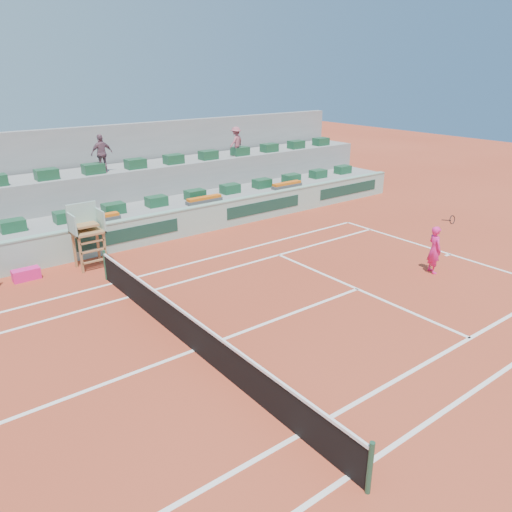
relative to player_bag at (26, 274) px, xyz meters
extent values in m
plane|color=#A0351F|center=(2.24, -7.65, -0.20)|extent=(90.00, 90.00, 0.00)
cube|color=gray|center=(2.24, 3.05, 0.40)|extent=(36.00, 4.00, 1.20)
cube|color=gray|center=(2.24, 4.65, 1.10)|extent=(36.00, 2.40, 2.60)
cube|color=gray|center=(2.24, 6.25, 2.00)|extent=(36.00, 0.40, 4.40)
cube|color=#F21F7F|center=(0.00, 0.00, 0.00)|extent=(0.92, 0.41, 0.41)
imported|color=#774F5F|center=(4.71, 4.07, 3.24)|extent=(1.00, 0.44, 1.68)
imported|color=#A5525E|center=(11.92, 3.96, 3.16)|extent=(1.13, 0.89, 1.52)
cube|color=white|center=(14.12, -7.65, -0.20)|extent=(0.12, 10.97, 0.01)
cube|color=white|center=(2.24, -13.13, -0.20)|extent=(23.77, 0.12, 0.01)
cube|color=white|center=(2.24, -2.16, -0.20)|extent=(23.77, 0.12, 0.01)
cube|color=white|center=(2.24, -11.76, -0.20)|extent=(23.77, 0.12, 0.01)
cube|color=white|center=(2.24, -3.53, -0.20)|extent=(23.77, 0.12, 0.01)
cube|color=white|center=(8.64, -7.65, -0.20)|extent=(0.12, 8.23, 0.01)
cube|color=white|center=(2.24, -7.65, -0.20)|extent=(12.80, 0.12, 0.01)
cube|color=white|center=(13.97, -7.65, -0.20)|extent=(0.30, 0.12, 0.01)
cube|color=black|center=(2.24, -7.65, 0.26)|extent=(0.03, 11.87, 0.92)
cube|color=white|center=(2.24, -7.65, 0.75)|extent=(0.06, 11.87, 0.07)
cylinder|color=#1E462E|center=(2.24, -13.58, 0.35)|extent=(0.10, 0.10, 1.10)
cylinder|color=#1E462E|center=(2.24, -1.71, 0.35)|extent=(0.10, 0.10, 1.10)
cube|color=#93B9A8|center=(2.24, 0.85, 0.40)|extent=(36.00, 0.30, 1.20)
cube|color=#7EA994|center=(2.24, 0.85, 1.03)|extent=(36.00, 0.34, 0.06)
cube|color=#153B2E|center=(4.24, 0.69, 0.45)|extent=(4.40, 0.02, 0.56)
cube|color=#153B2E|center=(11.24, 0.69, 0.45)|extent=(4.40, 0.02, 0.56)
cube|color=#153B2E|center=(17.24, 0.69, 0.45)|extent=(4.40, 0.02, 0.56)
cube|color=olive|center=(1.79, -0.60, 0.47)|extent=(0.08, 0.08, 1.35)
cube|color=olive|center=(2.69, -0.60, 0.47)|extent=(0.08, 0.08, 1.35)
cube|color=olive|center=(1.79, 0.10, 0.47)|extent=(0.08, 0.08, 1.35)
cube|color=olive|center=(2.69, 0.10, 0.47)|extent=(0.08, 0.08, 1.35)
cube|color=olive|center=(2.24, -0.25, 1.19)|extent=(1.10, 0.90, 0.08)
cube|color=#93B9A8|center=(2.24, 0.13, 1.70)|extent=(1.10, 0.08, 1.00)
cube|color=#93B9A8|center=(1.72, -0.25, 1.55)|extent=(0.06, 0.90, 0.80)
cube|color=#93B9A8|center=(2.76, -0.25, 1.55)|extent=(0.06, 0.90, 0.80)
cube|color=olive|center=(2.24, -0.15, 1.43)|extent=(0.80, 0.60, 0.08)
cube|color=olive|center=(2.24, -0.60, 0.15)|extent=(0.90, 0.08, 0.06)
cube|color=olive|center=(2.24, -0.60, 0.55)|extent=(0.90, 0.08, 0.06)
cube|color=olive|center=(2.24, -0.60, 0.90)|extent=(0.90, 0.08, 0.06)
cube|color=#194B2D|center=(0.24, 2.15, 1.22)|extent=(0.90, 0.60, 0.44)
cube|color=#194B2D|center=(2.24, 2.15, 1.22)|extent=(0.90, 0.60, 0.44)
cube|color=#194B2D|center=(4.24, 2.15, 1.22)|extent=(0.90, 0.60, 0.44)
cube|color=#194B2D|center=(6.24, 2.15, 1.22)|extent=(0.90, 0.60, 0.44)
cube|color=#194B2D|center=(8.24, 2.15, 1.22)|extent=(0.90, 0.60, 0.44)
cube|color=#194B2D|center=(10.24, 2.15, 1.22)|extent=(0.90, 0.60, 0.44)
cube|color=#194B2D|center=(12.24, 2.15, 1.22)|extent=(0.90, 0.60, 0.44)
cube|color=#194B2D|center=(14.24, 2.15, 1.22)|extent=(0.90, 0.60, 0.44)
cube|color=#194B2D|center=(16.24, 2.15, 1.22)|extent=(0.90, 0.60, 0.44)
cube|color=#194B2D|center=(18.24, 2.15, 1.22)|extent=(0.90, 0.60, 0.44)
cube|color=#194B2D|center=(2.24, 4.05, 2.62)|extent=(0.90, 0.60, 0.44)
cube|color=#194B2D|center=(4.24, 4.05, 2.62)|extent=(0.90, 0.60, 0.44)
cube|color=#194B2D|center=(6.24, 4.05, 2.62)|extent=(0.90, 0.60, 0.44)
cube|color=#194B2D|center=(8.24, 4.05, 2.62)|extent=(0.90, 0.60, 0.44)
cube|color=#194B2D|center=(10.24, 4.05, 2.62)|extent=(0.90, 0.60, 0.44)
cube|color=#194B2D|center=(12.24, 4.05, 2.62)|extent=(0.90, 0.60, 0.44)
cube|color=#194B2D|center=(14.24, 4.05, 2.62)|extent=(0.90, 0.60, 0.44)
cube|color=#194B2D|center=(16.24, 4.05, 2.62)|extent=(0.90, 0.60, 0.44)
cube|color=#194B2D|center=(18.24, 4.05, 2.62)|extent=(0.90, 0.60, 0.44)
cube|color=#494949|center=(3.24, 1.35, 1.08)|extent=(1.80, 0.36, 0.16)
cube|color=#DA5C12|center=(3.24, 1.35, 1.22)|extent=(1.70, 0.32, 0.12)
cube|color=#494949|center=(8.24, 1.35, 1.08)|extent=(1.80, 0.36, 0.16)
cube|color=#DA5C12|center=(8.24, 1.35, 1.22)|extent=(1.70, 0.32, 0.12)
cube|color=#494949|center=(13.24, 1.35, 1.08)|extent=(1.80, 0.36, 0.16)
cube|color=#DA5C12|center=(13.24, 1.35, 1.22)|extent=(1.70, 0.32, 0.12)
imported|color=#F21F7F|center=(11.93, -8.29, 0.67)|extent=(0.64, 0.75, 1.75)
cylinder|color=black|center=(11.93, -8.59, 1.85)|extent=(0.03, 0.35, 0.09)
torus|color=black|center=(11.93, -8.81, 1.92)|extent=(0.31, 0.08, 0.31)
camera|label=1|loc=(-3.42, -17.73, 6.83)|focal=35.00mm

